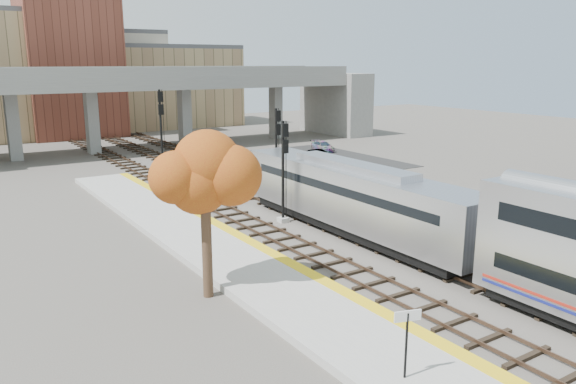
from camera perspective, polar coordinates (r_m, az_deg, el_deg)
ground at (r=29.30m, az=12.19°, el=-7.30°), size 160.00×160.00×0.00m
platform at (r=24.91m, az=0.14°, el=-10.29°), size 4.50×60.00×0.35m
yellow_strip at (r=25.85m, az=3.71°, el=-8.99°), size 0.70×60.00×0.01m
tracks at (r=39.10m, az=0.15°, el=-1.69°), size 10.70×95.00×0.25m
overpass at (r=68.85m, az=-12.13°, el=9.28°), size 54.00×12.00×9.50m
buildings_far at (r=88.27m, az=-19.63°, el=10.95°), size 43.00×21.00×20.60m
parking_lot at (r=58.85m, az=2.53°, el=3.27°), size 14.00×18.00×0.04m
locomotive at (r=33.38m, az=6.54°, el=-0.47°), size 3.02×19.05×4.10m
signal_mast_near at (r=35.35m, az=-0.46°, el=1.77°), size 0.60×0.64×6.50m
signal_mast_mid at (r=43.65m, az=-1.15°, el=4.02°), size 0.60×0.64×6.58m
signal_mast_far at (r=54.18m, az=-12.75°, el=6.19°), size 0.60×0.64×7.56m
station_sign at (r=18.22m, az=12.00°, el=-13.55°), size 0.87×0.32×2.27m
tree at (r=23.72m, az=-8.50°, el=1.85°), size 3.60×3.60×7.41m
car_a at (r=53.52m, az=4.69°, el=2.92°), size 2.60×3.80×1.20m
car_b at (r=58.57m, az=3.13°, el=3.78°), size 1.47×3.44×1.10m
car_c at (r=64.72m, az=3.56°, el=4.67°), size 2.04×3.99×1.11m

